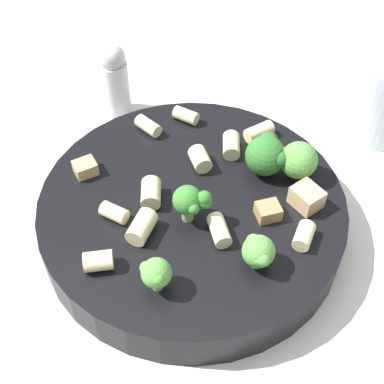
# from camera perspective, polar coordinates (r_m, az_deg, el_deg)

# --- Properties ---
(ground_plane) EXTENTS (2.00, 2.00, 0.00)m
(ground_plane) POSITION_cam_1_polar(r_m,az_deg,el_deg) (0.51, -0.00, -3.76)
(ground_plane) COLOR beige
(pasta_bowl) EXTENTS (0.28, 0.28, 0.04)m
(pasta_bowl) POSITION_cam_1_polar(r_m,az_deg,el_deg) (0.49, -0.00, -2.09)
(pasta_bowl) COLOR black
(pasta_bowl) RESTS_ON ground_plane
(broccoli_floret_0) EXTENTS (0.02, 0.03, 0.03)m
(broccoli_floret_0) POSITION_cam_1_polar(r_m,az_deg,el_deg) (0.41, -3.87, -8.66)
(broccoli_floret_0) COLOR #84AD60
(broccoli_floret_0) RESTS_ON pasta_bowl
(broccoli_floret_1) EXTENTS (0.03, 0.04, 0.04)m
(broccoli_floret_1) POSITION_cam_1_polar(r_m,az_deg,el_deg) (0.50, 11.34, 3.36)
(broccoli_floret_1) COLOR #84AD60
(broccoli_floret_1) RESTS_ON pasta_bowl
(broccoli_floret_2) EXTENTS (0.03, 0.03, 0.04)m
(broccoli_floret_2) POSITION_cam_1_polar(r_m,az_deg,el_deg) (0.45, 0.30, -1.04)
(broccoli_floret_2) COLOR #84AD60
(broccoli_floret_2) RESTS_ON pasta_bowl
(broccoli_floret_3) EXTENTS (0.03, 0.03, 0.03)m
(broccoli_floret_3) POSITION_cam_1_polar(r_m,az_deg,el_deg) (0.43, 7.09, -6.35)
(broccoli_floret_3) COLOR #84AD60
(broccoli_floret_3) RESTS_ON pasta_bowl
(broccoli_floret_4) EXTENTS (0.04, 0.04, 0.04)m
(broccoli_floret_4) POSITION_cam_1_polar(r_m,az_deg,el_deg) (0.50, 7.95, 4.01)
(broccoli_floret_4) COLOR #84AD60
(broccoli_floret_4) RESTS_ON pasta_bowl
(rigatoni_0) EXTENTS (0.02, 0.03, 0.02)m
(rigatoni_0) POSITION_cam_1_polar(r_m,az_deg,el_deg) (0.44, -9.96, -7.26)
(rigatoni_0) COLOR beige
(rigatoni_0) RESTS_ON pasta_bowl
(rigatoni_1) EXTENTS (0.03, 0.02, 0.01)m
(rigatoni_1) POSITION_cam_1_polar(r_m,az_deg,el_deg) (0.46, 11.85, -4.59)
(rigatoni_1) COLOR beige
(rigatoni_1) RESTS_ON pasta_bowl
(rigatoni_2) EXTENTS (0.03, 0.02, 0.02)m
(rigatoni_2) POSITION_cam_1_polar(r_m,az_deg,el_deg) (0.48, -4.40, -0.12)
(rigatoni_2) COLOR beige
(rigatoni_2) RESTS_ON pasta_bowl
(rigatoni_3) EXTENTS (0.03, 0.03, 0.01)m
(rigatoni_3) POSITION_cam_1_polar(r_m,az_deg,el_deg) (0.54, -4.69, 7.03)
(rigatoni_3) COLOR beige
(rigatoni_3) RESTS_ON pasta_bowl
(rigatoni_4) EXTENTS (0.03, 0.02, 0.02)m
(rigatoni_4) POSITION_cam_1_polar(r_m,az_deg,el_deg) (0.45, -5.37, -3.73)
(rigatoni_4) COLOR beige
(rigatoni_4) RESTS_ON pasta_bowl
(rigatoni_5) EXTENTS (0.02, 0.03, 0.01)m
(rigatoni_5) POSITION_cam_1_polar(r_m,az_deg,el_deg) (0.47, -8.29, -2.20)
(rigatoni_5) COLOR beige
(rigatoni_5) RESTS_ON pasta_bowl
(rigatoni_6) EXTENTS (0.02, 0.03, 0.01)m
(rigatoni_6) POSITION_cam_1_polar(r_m,az_deg,el_deg) (0.56, -0.66, 8.16)
(rigatoni_6) COLOR beige
(rigatoni_6) RESTS_ON pasta_bowl
(rigatoni_7) EXTENTS (0.03, 0.02, 0.02)m
(rigatoni_7) POSITION_cam_1_polar(r_m,az_deg,el_deg) (0.52, 4.21, 4.98)
(rigatoni_7) COLOR beige
(rigatoni_7) RESTS_ON pasta_bowl
(rigatoni_8) EXTENTS (0.03, 0.03, 0.01)m
(rigatoni_8) POSITION_cam_1_polar(r_m,az_deg,el_deg) (0.45, 2.92, -4.08)
(rigatoni_8) COLOR beige
(rigatoni_8) RESTS_ON pasta_bowl
(rigatoni_9) EXTENTS (0.03, 0.03, 0.01)m
(rigatoni_9) POSITION_cam_1_polar(r_m,az_deg,el_deg) (0.54, 7.16, 6.39)
(rigatoni_9) COLOR beige
(rigatoni_9) RESTS_ON pasta_bowl
(rigatoni_10) EXTENTS (0.03, 0.03, 0.02)m
(rigatoni_10) POSITION_cam_1_polar(r_m,az_deg,el_deg) (0.51, 0.46, 3.59)
(rigatoni_10) COLOR beige
(rigatoni_10) RESTS_ON pasta_bowl
(chicken_chunk_0) EXTENTS (0.03, 0.03, 0.01)m
(chicken_chunk_0) POSITION_cam_1_polar(r_m,az_deg,el_deg) (0.47, 8.12, -2.05)
(chicken_chunk_0) COLOR #A87A4C
(chicken_chunk_0) RESTS_ON pasta_bowl
(chicken_chunk_1) EXTENTS (0.03, 0.03, 0.01)m
(chicken_chunk_1) POSITION_cam_1_polar(r_m,az_deg,el_deg) (0.51, -11.31, 2.55)
(chicken_chunk_1) COLOR tan
(chicken_chunk_1) RESTS_ON pasta_bowl
(chicken_chunk_2) EXTENTS (0.03, 0.03, 0.02)m
(chicken_chunk_2) POSITION_cam_1_polar(r_m,az_deg,el_deg) (0.48, 12.13, -0.57)
(chicken_chunk_2) COLOR tan
(chicken_chunk_2) RESTS_ON pasta_bowl
(drinking_glass) EXTENTS (0.06, 0.06, 0.09)m
(drinking_glass) POSITION_cam_1_polar(r_m,az_deg,el_deg) (0.61, 19.65, 8.78)
(drinking_glass) COLOR silver
(drinking_glass) RESTS_ON ground_plane
(pepper_shaker) EXTENTS (0.03, 0.03, 0.09)m
(pepper_shaker) POSITION_cam_1_polar(r_m,az_deg,el_deg) (0.61, -8.24, 11.78)
(pepper_shaker) COLOR silver
(pepper_shaker) RESTS_ON ground_plane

